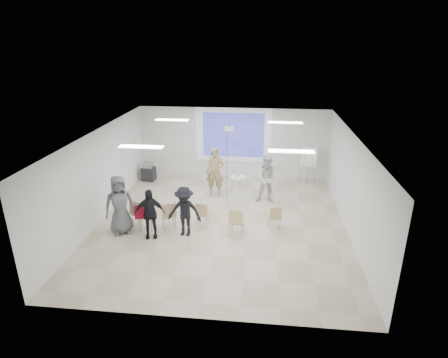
# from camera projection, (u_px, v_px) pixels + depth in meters

# --- Properties ---
(floor) EXTENTS (8.00, 9.00, 0.10)m
(floor) POSITION_uv_depth(u_px,v_px,m) (221.00, 224.00, 12.35)
(floor) COLOR beige
(floor) RESTS_ON ground
(ceiling) EXTENTS (8.00, 9.00, 0.10)m
(ceiling) POSITION_uv_depth(u_px,v_px,m) (221.00, 133.00, 11.24)
(ceiling) COLOR white
(ceiling) RESTS_ON wall_back
(wall_back) EXTENTS (8.00, 0.10, 3.00)m
(wall_back) POSITION_uv_depth(u_px,v_px,m) (233.00, 143.00, 16.02)
(wall_back) COLOR silver
(wall_back) RESTS_ON floor
(wall_left) EXTENTS (0.10, 9.00, 3.00)m
(wall_left) POSITION_uv_depth(u_px,v_px,m) (98.00, 176.00, 12.20)
(wall_left) COLOR silver
(wall_left) RESTS_ON floor
(wall_right) EXTENTS (0.10, 9.00, 3.00)m
(wall_right) POSITION_uv_depth(u_px,v_px,m) (353.00, 186.00, 11.39)
(wall_right) COLOR silver
(wall_right) RESTS_ON floor
(projection_halo) EXTENTS (3.20, 0.01, 2.30)m
(projection_halo) POSITION_uv_depth(u_px,v_px,m) (233.00, 135.00, 15.84)
(projection_halo) COLOR silver
(projection_halo) RESTS_ON wall_back
(projection_image) EXTENTS (2.60, 0.01, 1.90)m
(projection_image) POSITION_uv_depth(u_px,v_px,m) (233.00, 135.00, 15.82)
(projection_image) COLOR #3437B2
(projection_image) RESTS_ON wall_back
(pedestal_table) EXTENTS (0.81, 0.81, 0.76)m
(pedestal_table) POSITION_uv_depth(u_px,v_px,m) (238.00, 184.00, 14.40)
(pedestal_table) COLOR white
(pedestal_table) RESTS_ON floor
(player_left) EXTENTS (0.78, 0.54, 2.13)m
(player_left) POSITION_uv_depth(u_px,v_px,m) (215.00, 169.00, 14.17)
(player_left) COLOR #9F8761
(player_left) RESTS_ON floor
(player_right) EXTENTS (0.96, 0.77, 1.99)m
(player_right) POSITION_uv_depth(u_px,v_px,m) (268.00, 177.00, 13.57)
(player_right) COLOR silver
(player_right) RESTS_ON floor
(controller_left) EXTENTS (0.04, 0.12, 0.04)m
(controller_left) POSITION_uv_depth(u_px,v_px,m) (221.00, 158.00, 14.26)
(controller_left) COLOR white
(controller_left) RESTS_ON player_left
(controller_right) EXTENTS (0.04, 0.13, 0.04)m
(controller_right) POSITION_uv_depth(u_px,v_px,m) (264.00, 165.00, 13.70)
(controller_right) COLOR white
(controller_right) RESTS_ON player_right
(chair_far_left) EXTENTS (0.57, 0.59, 0.94)m
(chair_far_left) POSITION_uv_depth(u_px,v_px,m) (138.00, 212.00, 11.87)
(chair_far_left) COLOR tan
(chair_far_left) RESTS_ON floor
(chair_left_mid) EXTENTS (0.55, 0.58, 0.97)m
(chair_left_mid) POSITION_uv_depth(u_px,v_px,m) (145.00, 214.00, 11.66)
(chair_left_mid) COLOR tan
(chair_left_mid) RESTS_ON floor
(chair_left_inner) EXTENTS (0.58, 0.60, 0.93)m
(chair_left_inner) POSITION_uv_depth(u_px,v_px,m) (169.00, 214.00, 11.74)
(chair_left_inner) COLOR tan
(chair_left_inner) RESTS_ON floor
(chair_center) EXTENTS (0.43, 0.46, 0.84)m
(chair_center) POSITION_uv_depth(u_px,v_px,m) (202.00, 212.00, 11.93)
(chair_center) COLOR tan
(chair_center) RESTS_ON floor
(chair_right_inner) EXTENTS (0.49, 0.52, 0.93)m
(chair_right_inner) POSITION_uv_depth(u_px,v_px,m) (237.00, 220.00, 11.32)
(chair_right_inner) COLOR tan
(chair_right_inner) RESTS_ON floor
(chair_right_far) EXTENTS (0.46, 0.48, 0.81)m
(chair_right_far) POSITION_uv_depth(u_px,v_px,m) (275.00, 216.00, 11.75)
(chair_right_far) COLOR tan
(chair_right_far) RESTS_ON floor
(red_jacket) EXTENTS (0.48, 0.21, 0.44)m
(red_jacket) POSITION_uv_depth(u_px,v_px,m) (142.00, 212.00, 11.48)
(red_jacket) COLOR maroon
(red_jacket) RESTS_ON chair_left_mid
(laptop) EXTENTS (0.41, 0.36, 0.03)m
(laptop) POSITION_uv_depth(u_px,v_px,m) (169.00, 214.00, 11.85)
(laptop) COLOR black
(laptop) RESTS_ON chair_left_inner
(audience_left) EXTENTS (1.16, 0.86, 1.79)m
(audience_left) POSITION_uv_depth(u_px,v_px,m) (149.00, 210.00, 11.17)
(audience_left) COLOR black
(audience_left) RESTS_ON floor
(audience_mid) EXTENTS (1.21, 0.72, 1.80)m
(audience_mid) POSITION_uv_depth(u_px,v_px,m) (184.00, 208.00, 11.28)
(audience_mid) COLOR black
(audience_mid) RESTS_ON floor
(audience_outer) EXTENTS (1.22, 1.06, 2.10)m
(audience_outer) POSITION_uv_depth(u_px,v_px,m) (119.00, 201.00, 11.38)
(audience_outer) COLOR slate
(audience_outer) RESTS_ON floor
(flipchart_easel) EXTENTS (0.72, 0.56, 1.70)m
(flipchart_easel) POSITION_uv_depth(u_px,v_px,m) (309.00, 156.00, 15.04)
(flipchart_easel) COLOR gray
(flipchart_easel) RESTS_ON floor
(av_cart) EXTENTS (0.58, 0.48, 0.81)m
(av_cart) POSITION_uv_depth(u_px,v_px,m) (149.00, 172.00, 15.88)
(av_cart) COLOR black
(av_cart) RESTS_ON floor
(ceiling_projector) EXTENTS (0.30, 0.25, 3.00)m
(ceiling_projector) POSITION_uv_depth(u_px,v_px,m) (229.00, 133.00, 12.75)
(ceiling_projector) COLOR white
(ceiling_projector) RESTS_ON ceiling
(fluor_panel_nw) EXTENTS (1.20, 0.30, 0.02)m
(fluor_panel_nw) POSITION_uv_depth(u_px,v_px,m) (172.00, 120.00, 13.33)
(fluor_panel_nw) COLOR white
(fluor_panel_nw) RESTS_ON ceiling
(fluor_panel_ne) EXTENTS (1.20, 0.30, 0.02)m
(fluor_panel_ne) POSITION_uv_depth(u_px,v_px,m) (285.00, 123.00, 12.93)
(fluor_panel_ne) COLOR white
(fluor_panel_ne) RESTS_ON ceiling
(fluor_panel_sw) EXTENTS (1.20, 0.30, 0.02)m
(fluor_panel_sw) POSITION_uv_depth(u_px,v_px,m) (141.00, 147.00, 10.08)
(fluor_panel_sw) COLOR white
(fluor_panel_sw) RESTS_ON ceiling
(fluor_panel_se) EXTENTS (1.20, 0.30, 0.02)m
(fluor_panel_se) POSITION_uv_depth(u_px,v_px,m) (291.00, 151.00, 9.68)
(fluor_panel_se) COLOR white
(fluor_panel_se) RESTS_ON ceiling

